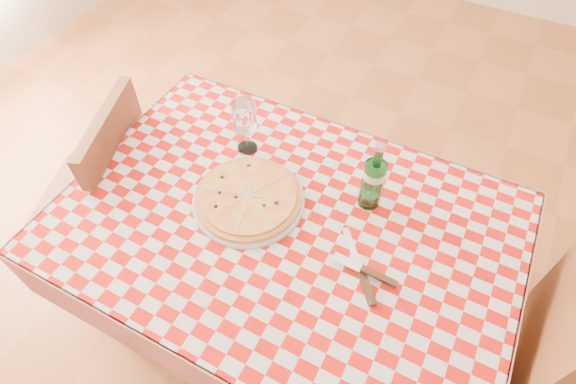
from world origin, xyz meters
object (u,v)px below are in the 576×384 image
at_px(dining_table, 285,241).
at_px(water_bottle, 374,176).
at_px(pizza_plate, 248,197).
at_px(wine_glass, 245,127).
at_px(chair_far, 109,190).

bearing_deg(dining_table, water_bottle, 43.51).
height_order(pizza_plate, wine_glass, wine_glass).
xyz_separation_m(dining_table, wine_glass, (-0.24, 0.21, 0.19)).
relative_size(dining_table, wine_glass, 6.40).
xyz_separation_m(pizza_plate, wine_glass, (-0.12, 0.19, 0.07)).
distance_m(water_bottle, wine_glass, 0.43).
bearing_deg(chair_far, water_bottle, 172.72).
distance_m(dining_table, chair_far, 0.75).
bearing_deg(pizza_plate, dining_table, -7.56).
relative_size(pizza_plate, water_bottle, 1.40).
relative_size(chair_far, pizza_plate, 2.66).
relative_size(water_bottle, wine_glass, 1.26).
bearing_deg(wine_glass, chair_far, -155.83).
height_order(chair_far, pizza_plate, chair_far).
bearing_deg(chair_far, wine_glass, -174.89).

